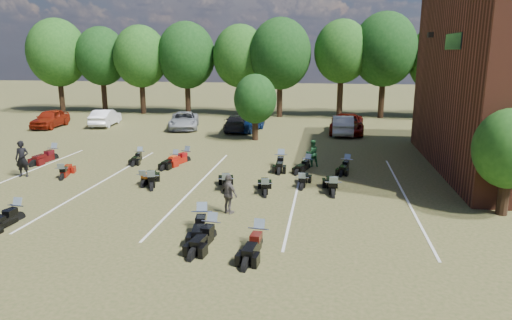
% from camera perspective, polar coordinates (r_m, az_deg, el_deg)
% --- Properties ---
extents(ground, '(160.00, 160.00, 0.00)m').
position_cam_1_polar(ground, '(19.42, -1.41, -6.17)').
color(ground, brown).
rests_on(ground, ground).
extents(car_0, '(2.25, 4.72, 1.56)m').
position_cam_1_polar(car_0, '(44.14, -24.34, 4.74)').
color(car_0, maroon).
rests_on(car_0, ground).
extents(car_1, '(2.18, 4.68, 1.49)m').
position_cam_1_polar(car_1, '(43.32, -18.32, 5.06)').
color(car_1, white).
rests_on(car_1, ground).
extents(car_2, '(3.54, 5.56, 1.43)m').
position_cam_1_polar(car_2, '(40.01, -8.99, 4.90)').
color(car_2, '#93959B').
rests_on(car_2, ground).
extents(car_3, '(2.41, 4.88, 1.36)m').
position_cam_1_polar(car_3, '(38.39, -2.43, 4.65)').
color(car_3, black).
rests_on(car_3, ground).
extents(car_4, '(2.66, 4.82, 1.55)m').
position_cam_1_polar(car_4, '(38.36, -1.04, 4.79)').
color(car_4, navy).
rests_on(car_4, ground).
extents(car_5, '(1.67, 4.65, 1.53)m').
position_cam_1_polar(car_5, '(37.38, 10.79, 4.31)').
color(car_5, '#B0B1AC').
rests_on(car_5, ground).
extents(car_6, '(2.92, 5.82, 1.58)m').
position_cam_1_polar(car_6, '(37.91, 11.30, 4.46)').
color(car_6, '#600C05').
rests_on(car_6, ground).
extents(car_7, '(3.39, 5.32, 1.43)m').
position_cam_1_polar(car_7, '(39.31, 24.65, 3.70)').
color(car_7, '#38383D').
rests_on(car_7, ground).
extents(person_black, '(0.78, 0.58, 1.94)m').
position_cam_1_polar(person_black, '(27.15, -27.19, 0.13)').
color(person_black, black).
rests_on(person_black, ground).
extents(person_green, '(0.93, 0.85, 1.56)m').
position_cam_1_polar(person_green, '(26.57, 7.04, 0.85)').
color(person_green, '#286C35').
rests_on(person_green, ground).
extents(person_grey, '(1.01, 0.91, 1.65)m').
position_cam_1_polar(person_grey, '(18.72, -3.43, -4.28)').
color(person_grey, '#554E49').
rests_on(person_grey, ground).
extents(motorcycle_1, '(1.10, 2.22, 1.18)m').
position_cam_1_polar(motorcycle_1, '(20.62, -27.57, -6.56)').
color(motorcycle_1, black).
rests_on(motorcycle_1, ground).
extents(motorcycle_2, '(0.81, 2.30, 1.27)m').
position_cam_1_polar(motorcycle_2, '(20.47, -27.62, -6.71)').
color(motorcycle_2, black).
rests_on(motorcycle_2, ground).
extents(motorcycle_3, '(1.20, 2.59, 1.39)m').
position_cam_1_polar(motorcycle_3, '(17.50, -6.74, -8.51)').
color(motorcycle_3, black).
rests_on(motorcycle_3, ground).
extents(motorcycle_4, '(1.03, 2.41, 1.30)m').
position_cam_1_polar(motorcycle_4, '(16.60, -5.55, -9.72)').
color(motorcycle_4, black).
rests_on(motorcycle_4, ground).
extents(motorcycle_5, '(0.96, 2.41, 1.31)m').
position_cam_1_polar(motorcycle_5, '(15.91, 0.32, -10.71)').
color(motorcycle_5, black).
rests_on(motorcycle_5, ground).
extents(motorcycle_7, '(1.29, 2.28, 1.21)m').
position_cam_1_polar(motorcycle_7, '(25.91, -23.02, -2.24)').
color(motorcycle_7, maroon).
rests_on(motorcycle_7, ground).
extents(motorcycle_8, '(0.94, 2.21, 1.20)m').
position_cam_1_polar(motorcycle_8, '(23.30, -13.86, -3.22)').
color(motorcycle_8, black).
rests_on(motorcycle_8, ground).
extents(motorcycle_9, '(1.55, 2.57, 1.37)m').
position_cam_1_polar(motorcycle_9, '(22.69, -12.89, -3.61)').
color(motorcycle_9, black).
rests_on(motorcycle_9, ground).
extents(motorcycle_10, '(1.04, 2.30, 1.23)m').
position_cam_1_polar(motorcycle_10, '(21.11, 1.14, -4.55)').
color(motorcycle_10, black).
rests_on(motorcycle_10, ground).
extents(motorcycle_11, '(1.31, 2.55, 1.36)m').
position_cam_1_polar(motorcycle_11, '(21.69, -3.73, -4.08)').
color(motorcycle_11, black).
rests_on(motorcycle_11, ground).
extents(motorcycle_12, '(0.83, 2.17, 1.19)m').
position_cam_1_polar(motorcycle_12, '(22.27, 5.75, -3.65)').
color(motorcycle_12, black).
rests_on(motorcycle_12, ground).
extents(motorcycle_13, '(1.00, 2.51, 1.36)m').
position_cam_1_polar(motorcycle_13, '(21.39, 9.56, -4.50)').
color(motorcycle_13, black).
rests_on(motorcycle_13, ground).
extents(motorcycle_14, '(1.02, 2.57, 1.40)m').
position_cam_1_polar(motorcycle_14, '(30.95, -23.90, 0.09)').
color(motorcycle_14, '#400909').
rests_on(motorcycle_14, ground).
extents(motorcycle_15, '(1.49, 2.44, 1.30)m').
position_cam_1_polar(motorcycle_15, '(28.04, -8.66, -0.18)').
color(motorcycle_15, maroon).
rests_on(motorcycle_15, ground).
extents(motorcycle_16, '(0.93, 2.12, 1.14)m').
position_cam_1_polar(motorcycle_16, '(28.95, -14.27, -0.02)').
color(motorcycle_16, black).
rests_on(motorcycle_16, ground).
extents(motorcycle_17, '(0.94, 2.21, 1.19)m').
position_cam_1_polar(motorcycle_17, '(27.49, -10.04, -0.50)').
color(motorcycle_17, black).
rests_on(motorcycle_17, ground).
extents(motorcycle_18, '(0.89, 2.50, 1.38)m').
position_cam_1_polar(motorcycle_18, '(26.63, 3.13, -0.77)').
color(motorcycle_18, black).
rests_on(motorcycle_18, ground).
extents(motorcycle_19, '(1.32, 2.18, 1.16)m').
position_cam_1_polar(motorcycle_19, '(26.20, 6.44, -1.07)').
color(motorcycle_19, black).
rests_on(motorcycle_19, ground).
extents(motorcycle_20, '(1.15, 2.25, 1.20)m').
position_cam_1_polar(motorcycle_20, '(26.35, 11.26, -1.16)').
color(motorcycle_20, black).
rests_on(motorcycle_20, ground).
extents(tree_line, '(56.00, 6.00, 9.79)m').
position_cam_1_polar(tree_line, '(47.20, 3.76, 13.12)').
color(tree_line, black).
rests_on(tree_line, ground).
extents(young_tree_near_building, '(2.80, 2.80, 4.16)m').
position_cam_1_polar(young_tree_near_building, '(20.67, 29.12, 1.23)').
color(young_tree_near_building, black).
rests_on(young_tree_near_building, ground).
extents(young_tree_midfield, '(3.20, 3.20, 4.70)m').
position_cam_1_polar(young_tree_midfield, '(34.09, -0.10, 7.64)').
color(young_tree_midfield, black).
rests_on(young_tree_midfield, ground).
extents(parking_lines, '(20.10, 14.00, 0.01)m').
position_cam_1_polar(parking_lines, '(22.87, -7.49, -3.23)').
color(parking_lines, silver).
rests_on(parking_lines, ground).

